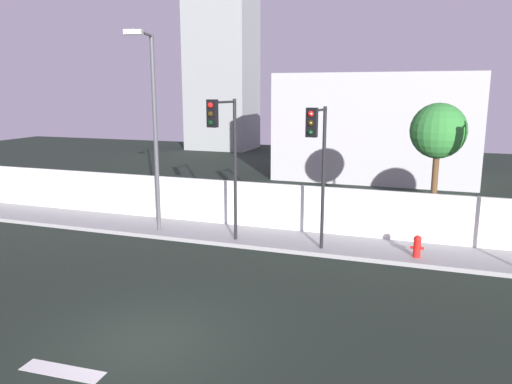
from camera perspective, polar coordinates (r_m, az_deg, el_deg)
The scene contains 9 objects.
ground_plane at distance 11.84m, azimuth -12.69°, elevation -16.64°, with size 80.00×80.00×0.00m, color black.
sidewalk at distance 18.72m, azimuth 0.63°, elevation -5.37°, with size 36.00×2.40×0.15m, color gray.
perimeter_wall at distance 19.65m, azimuth 1.84°, elevation -1.60°, with size 36.00×0.18×1.80m, color white.
traffic_light_left at distance 16.96m, azimuth -3.75°, elevation 5.97°, with size 0.43×1.76×5.12m.
traffic_light_center at distance 16.03m, azimuth 7.12°, elevation 5.00°, with size 0.37×1.65×4.89m.
street_lamp_curbside at distance 18.95m, azimuth -11.88°, elevation 8.34°, with size 0.94×2.30×7.42m.
fire_hydrant at distance 17.16m, azimuth 18.15°, elevation -5.90°, with size 0.44×0.26×0.75m.
roadside_tree_leftmost at distance 19.54m, azimuth 20.33°, elevation 6.51°, with size 2.06×2.06×5.13m.
low_building_distant at distance 32.49m, azimuth 13.74°, elevation 7.34°, with size 12.15×6.00×6.59m, color #AEAEAE.
Camera 1 is at (5.69, -8.77, 5.56)m, focal length 34.57 mm.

